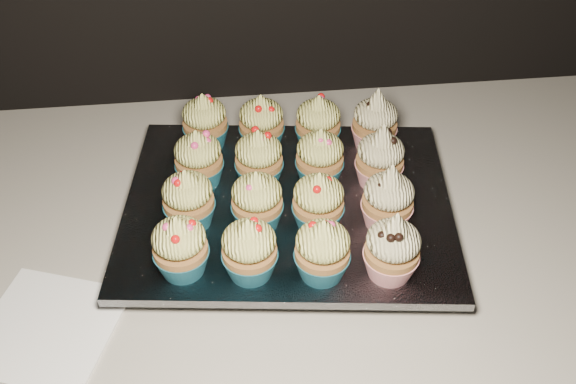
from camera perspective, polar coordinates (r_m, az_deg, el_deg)
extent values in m
cube|color=beige|center=(0.85, -0.53, -3.68)|extent=(2.44, 0.64, 0.04)
cube|color=white|center=(0.78, -20.61, -11.31)|extent=(0.18, 0.18, 0.00)
cube|color=black|center=(0.84, 0.00, -1.97)|extent=(0.42, 0.34, 0.02)
cube|color=silver|center=(0.82, 0.00, -1.13)|extent=(0.45, 0.37, 0.01)
cone|color=#196178|center=(0.74, -9.36, -6.03)|extent=(0.06, 0.06, 0.03)
ellipsoid|color=#F0EE79|center=(0.71, -9.70, -4.00)|extent=(0.06, 0.06, 0.04)
cone|color=#F0EE79|center=(0.70, -9.92, -2.69)|extent=(0.03, 0.03, 0.02)
cone|color=#196178|center=(0.73, -3.38, -6.35)|extent=(0.06, 0.06, 0.03)
ellipsoid|color=#F0EE79|center=(0.70, -3.50, -4.30)|extent=(0.06, 0.06, 0.04)
cone|color=#F0EE79|center=(0.68, -3.58, -2.98)|extent=(0.03, 0.03, 0.02)
cone|color=#196178|center=(0.73, 3.01, -6.42)|extent=(0.06, 0.06, 0.03)
ellipsoid|color=#F0EE79|center=(0.70, 3.12, -4.37)|extent=(0.06, 0.06, 0.04)
cone|color=#F0EE79|center=(0.68, 3.19, -3.05)|extent=(0.03, 0.03, 0.02)
cone|color=red|center=(0.74, 9.04, -6.29)|extent=(0.06, 0.06, 0.03)
ellipsoid|color=beige|center=(0.71, 9.37, -4.26)|extent=(0.06, 0.06, 0.04)
cone|color=beige|center=(0.69, 9.63, -2.66)|extent=(0.03, 0.03, 0.03)
cone|color=#196178|center=(0.79, -8.67, -1.89)|extent=(0.06, 0.06, 0.03)
ellipsoid|color=#F0EE79|center=(0.77, -8.96, 0.15)|extent=(0.06, 0.06, 0.04)
cone|color=#F0EE79|center=(0.75, -9.15, 1.45)|extent=(0.03, 0.03, 0.02)
cone|color=#196178|center=(0.78, -2.71, -2.04)|extent=(0.06, 0.06, 0.03)
ellipsoid|color=#F0EE79|center=(0.76, -2.80, 0.01)|extent=(0.06, 0.06, 0.04)
cone|color=#F0EE79|center=(0.74, -2.86, 1.33)|extent=(0.03, 0.03, 0.02)
cone|color=#196178|center=(0.78, 2.65, -2.15)|extent=(0.06, 0.06, 0.03)
ellipsoid|color=#F0EE79|center=(0.75, 2.74, -0.09)|extent=(0.06, 0.06, 0.04)
cone|color=#F0EE79|center=(0.74, 2.80, 1.22)|extent=(0.03, 0.03, 0.02)
cone|color=red|center=(0.79, 8.69, -1.97)|extent=(0.06, 0.06, 0.03)
ellipsoid|color=beige|center=(0.76, 8.98, 0.06)|extent=(0.06, 0.06, 0.04)
cone|color=beige|center=(0.75, 9.21, 1.65)|extent=(0.03, 0.03, 0.03)
cone|color=#196178|center=(0.85, -7.80, 1.70)|extent=(0.06, 0.06, 0.03)
ellipsoid|color=#F0EE79|center=(0.82, -8.04, 3.71)|extent=(0.06, 0.06, 0.04)
cone|color=#F0EE79|center=(0.81, -8.20, 4.98)|extent=(0.03, 0.03, 0.02)
cone|color=#196178|center=(0.84, -2.56, 1.73)|extent=(0.06, 0.06, 0.03)
ellipsoid|color=#F0EE79|center=(0.81, -2.64, 3.76)|extent=(0.06, 0.06, 0.04)
cone|color=#F0EE79|center=(0.80, -2.69, 5.04)|extent=(0.03, 0.03, 0.02)
cone|color=#196178|center=(0.84, 2.79, 1.84)|extent=(0.06, 0.06, 0.03)
ellipsoid|color=#F0EE79|center=(0.82, 2.88, 3.86)|extent=(0.06, 0.06, 0.04)
cone|color=#F0EE79|center=(0.80, 2.93, 5.15)|extent=(0.03, 0.03, 0.02)
cone|color=red|center=(0.85, 8.02, 1.68)|extent=(0.06, 0.06, 0.03)
ellipsoid|color=beige|center=(0.82, 8.27, 3.68)|extent=(0.06, 0.06, 0.04)
cone|color=beige|center=(0.80, 8.46, 5.24)|extent=(0.03, 0.03, 0.03)
cone|color=#196178|center=(0.91, -7.27, 5.02)|extent=(0.06, 0.06, 0.03)
ellipsoid|color=#F0EE79|center=(0.89, -7.48, 6.97)|extent=(0.06, 0.06, 0.04)
cone|color=#F0EE79|center=(0.87, -7.61, 8.20)|extent=(0.03, 0.03, 0.02)
cone|color=#196178|center=(0.90, -2.33, 4.95)|extent=(0.06, 0.06, 0.03)
ellipsoid|color=#F0EE79|center=(0.88, -2.40, 6.92)|extent=(0.06, 0.06, 0.04)
cone|color=#F0EE79|center=(0.86, -2.44, 8.16)|extent=(0.03, 0.03, 0.02)
cone|color=#196178|center=(0.90, 2.64, 4.90)|extent=(0.06, 0.06, 0.03)
ellipsoid|color=#F0EE79|center=(0.88, 2.72, 6.88)|extent=(0.06, 0.06, 0.04)
cone|color=#F0EE79|center=(0.86, 2.77, 8.12)|extent=(0.03, 0.03, 0.02)
cone|color=red|center=(0.91, 7.59, 4.91)|extent=(0.06, 0.06, 0.03)
ellipsoid|color=beige|center=(0.88, 7.81, 6.86)|extent=(0.06, 0.06, 0.04)
cone|color=beige|center=(0.87, 7.98, 8.37)|extent=(0.03, 0.03, 0.03)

